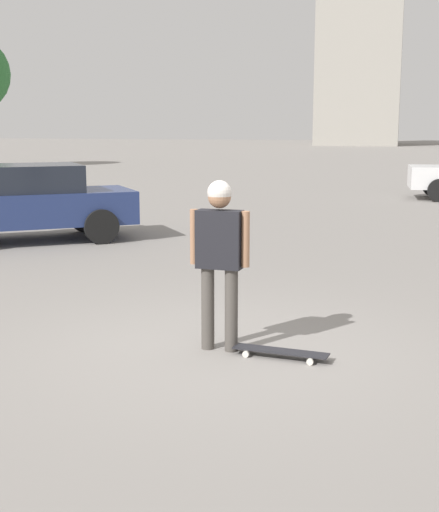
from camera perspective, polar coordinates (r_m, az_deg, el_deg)
ground_plane at (r=7.60m, az=0.00°, el=-7.48°), size 220.00×220.00×0.00m
person at (r=7.34m, az=0.00°, el=0.67°), size 0.25×0.64×1.79m
skateboard at (r=7.34m, az=4.90°, el=-7.63°), size 0.34×1.00×0.08m
car_parked_near at (r=15.01m, az=-14.98°, el=4.21°), size 3.88×4.44×1.55m
building_block_distant at (r=91.20m, az=11.39°, el=18.88°), size 14.85×9.50×32.12m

